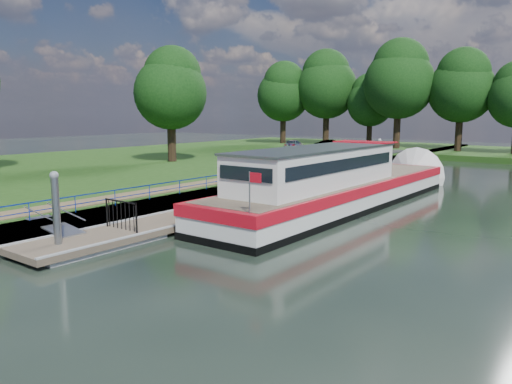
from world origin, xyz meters
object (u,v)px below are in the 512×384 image
Objects in this scene: barge at (345,186)px; car_c at (294,145)px; car_b at (332,146)px; pontoon at (279,198)px; car_a at (357,147)px.

car_c is at bearing 128.09° from barge.
car_c is (-4.68, -0.37, -0.07)m from car_b.
barge is 27.57m from car_b.
pontoon is at bearing -173.79° from car_b.
car_c is (-18.44, 23.52, 0.28)m from barge.
pontoon is 28.59m from car_c.
car_a is (-6.92, 24.03, 1.27)m from pontoon.
car_c is (-7.93, 0.37, -0.08)m from car_a.
pontoon is 8.30× the size of car_a.
barge is 5.85× the size of car_a.
car_b is (-13.76, 23.89, 0.35)m from barge.
barge is at bearing 13.70° from pontoon.
car_b is (-3.24, 0.74, -0.01)m from car_a.
pontoon is 25.04m from car_a.
barge is 5.75× the size of car_b.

